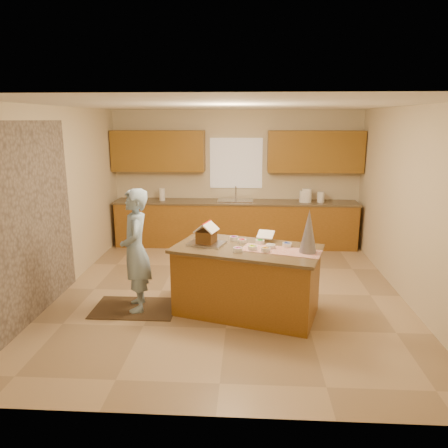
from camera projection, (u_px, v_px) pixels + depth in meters
The scene contains 28 objects.
floor at pixel (230, 292), 6.36m from camera, with size 5.50×5.50×0.00m, color tan.
ceiling at pixel (231, 105), 5.72m from camera, with size 5.50×5.50×0.00m, color silver.
wall_back at pixel (236, 178), 8.70m from camera, with size 5.50×5.50×0.00m, color beige.
wall_front at pixel (215, 270), 3.37m from camera, with size 5.50×5.50×0.00m, color beige.
wall_left at pixel (58, 202), 6.18m from camera, with size 5.50×5.50×0.00m, color beige.
wall_right at pixel (410, 206), 5.90m from camera, with size 5.50×5.50×0.00m, color beige.
stone_accent at pixel (33, 221), 5.43m from camera, with size 2.50×2.50×0.00m, color gray.
window_curtain at pixel (236, 163), 8.60m from camera, with size 1.05×0.03×1.00m, color white.
back_counter_base at pixel (235, 224), 8.63m from camera, with size 4.80×0.60×0.88m, color brown.
back_counter_top at pixel (235, 202), 8.52m from camera, with size 4.85×0.63×0.04m, color brown.
upper_cabinet_left at pixel (158, 151), 8.49m from camera, with size 1.85×0.35×0.80m, color olive.
upper_cabinet_right at pixel (315, 152), 8.31m from camera, with size 1.85×0.35×0.80m, color olive.
sink at pixel (235, 203), 8.52m from camera, with size 0.70×0.45×0.12m, color silver.
faucet at pixel (236, 193), 8.66m from camera, with size 0.03×0.03×0.28m, color silver.
island_base at pixel (247, 282), 5.60m from camera, with size 1.78×0.89×0.87m, color brown.
island_top at pixel (247, 249), 5.49m from camera, with size 1.86×0.97×0.04m, color brown.
table_runner at pixel (281, 251), 5.34m from camera, with size 0.99×0.36×0.01m, color #9F210B.
baking_tray at pixel (207, 243), 5.62m from camera, with size 0.45×0.34×0.02m, color silver.
cookbook at pixel (266, 235), 5.76m from camera, with size 0.22×0.02×0.18m, color white.
tinsel_tree at pixel (309, 231), 5.21m from camera, with size 0.22×0.22×0.54m, color #A4A4B0.
rug at pixel (135, 308), 5.81m from camera, with size 1.11×0.73×0.01m, color black.
boy at pixel (136, 250), 5.61m from camera, with size 0.60×0.39×1.64m, color #8BABC6.
canister_a at pixel (304, 196), 8.41m from camera, with size 0.17×0.17×0.23m, color white.
canister_b at pixel (307, 195), 8.41m from camera, with size 0.19×0.19×0.27m, color white.
canister_c at pixel (321, 197), 8.40m from camera, with size 0.14×0.14×0.21m, color white.
paper_towel at pixel (162, 194), 8.57m from camera, with size 0.11×0.11×0.25m, color white.
gingerbread_house at pixel (206, 235), 5.59m from camera, with size 0.34×0.34×0.28m.
candy_bowls at pixel (256, 245), 5.49m from camera, with size 0.81×0.63×0.05m.
Camera 1 is at (0.25, -5.93, 2.51)m, focal length 34.15 mm.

